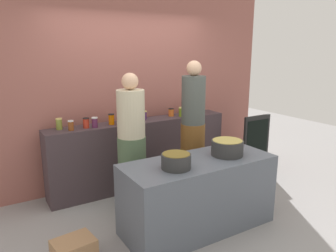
{
  "coord_description": "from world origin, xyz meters",
  "views": [
    {
      "loc": [
        -2.02,
        -2.99,
        1.99
      ],
      "look_at": [
        0.0,
        0.35,
        1.05
      ],
      "focal_mm": 34.83,
      "sensor_mm": 36.0,
      "label": 1
    }
  ],
  "objects_px": {
    "preserve_jar_7": "(144,115)",
    "preserve_jar_4": "(111,119)",
    "preserve_jar_12": "(201,109)",
    "preserve_jar_9": "(181,112)",
    "bread_crate": "(74,251)",
    "cooking_pot_center": "(227,148)",
    "preserve_jar_6": "(132,118)",
    "chalkboard_sign": "(256,145)",
    "preserve_jar_8": "(171,112)",
    "cooking_pot_left": "(176,161)",
    "preserve_jar_0": "(59,124)",
    "preserve_jar_3": "(95,122)",
    "preserve_jar_10": "(188,111)",
    "preserve_jar_11": "(190,109)",
    "preserve_jar_1": "(71,125)",
    "preserve_jar_5": "(121,119)",
    "preserve_jar_2": "(86,123)",
    "cook_with_tongs": "(132,149)"
  },
  "relations": [
    {
      "from": "preserve_jar_9",
      "to": "preserve_jar_10",
      "type": "xyz_separation_m",
      "value": [
        0.14,
        0.01,
        -0.01
      ]
    },
    {
      "from": "preserve_jar_2",
      "to": "preserve_jar_3",
      "type": "xyz_separation_m",
      "value": [
        0.11,
        -0.02,
        0.0
      ]
    },
    {
      "from": "preserve_jar_2",
      "to": "preserve_jar_7",
      "type": "height_order",
      "value": "preserve_jar_2"
    },
    {
      "from": "preserve_jar_2",
      "to": "preserve_jar_3",
      "type": "relative_size",
      "value": 0.98
    },
    {
      "from": "preserve_jar_4",
      "to": "preserve_jar_8",
      "type": "bearing_deg",
      "value": 3.22
    },
    {
      "from": "preserve_jar_6",
      "to": "chalkboard_sign",
      "type": "relative_size",
      "value": 0.12
    },
    {
      "from": "preserve_jar_8",
      "to": "preserve_jar_11",
      "type": "relative_size",
      "value": 0.83
    },
    {
      "from": "preserve_jar_10",
      "to": "preserve_jar_11",
      "type": "height_order",
      "value": "preserve_jar_11"
    },
    {
      "from": "preserve_jar_9",
      "to": "bread_crate",
      "type": "distance_m",
      "value": 2.55
    },
    {
      "from": "preserve_jar_2",
      "to": "cook_with_tongs",
      "type": "xyz_separation_m",
      "value": [
        0.38,
        -0.56,
        -0.27
      ]
    },
    {
      "from": "preserve_jar_8",
      "to": "preserve_jar_11",
      "type": "bearing_deg",
      "value": 1.77
    },
    {
      "from": "bread_crate",
      "to": "preserve_jar_7",
      "type": "bearing_deg",
      "value": 43.17
    },
    {
      "from": "preserve_jar_2",
      "to": "preserve_jar_5",
      "type": "height_order",
      "value": "preserve_jar_5"
    },
    {
      "from": "cook_with_tongs",
      "to": "bread_crate",
      "type": "xyz_separation_m",
      "value": [
        -0.95,
        -0.72,
        -0.66
      ]
    },
    {
      "from": "preserve_jar_1",
      "to": "chalkboard_sign",
      "type": "height_order",
      "value": "preserve_jar_1"
    },
    {
      "from": "cooking_pot_center",
      "to": "preserve_jar_11",
      "type": "bearing_deg",
      "value": 70.46
    },
    {
      "from": "preserve_jar_5",
      "to": "cook_with_tongs",
      "type": "xyz_separation_m",
      "value": [
        -0.1,
        -0.53,
        -0.27
      ]
    },
    {
      "from": "cooking_pot_center",
      "to": "bread_crate",
      "type": "bearing_deg",
      "value": 176.07
    },
    {
      "from": "preserve_jar_1",
      "to": "preserve_jar_5",
      "type": "height_order",
      "value": "preserve_jar_5"
    },
    {
      "from": "preserve_jar_0",
      "to": "preserve_jar_1",
      "type": "height_order",
      "value": "preserve_jar_0"
    },
    {
      "from": "preserve_jar_4",
      "to": "preserve_jar_9",
      "type": "distance_m",
      "value": 1.1
    },
    {
      "from": "preserve_jar_5",
      "to": "preserve_jar_8",
      "type": "relative_size",
      "value": 1.23
    },
    {
      "from": "preserve_jar_3",
      "to": "preserve_jar_9",
      "type": "distance_m",
      "value": 1.35
    },
    {
      "from": "preserve_jar_4",
      "to": "preserve_jar_12",
      "type": "relative_size",
      "value": 1.05
    },
    {
      "from": "preserve_jar_10",
      "to": "chalkboard_sign",
      "type": "height_order",
      "value": "preserve_jar_10"
    },
    {
      "from": "preserve_jar_2",
      "to": "preserve_jar_4",
      "type": "distance_m",
      "value": 0.35
    },
    {
      "from": "preserve_jar_0",
      "to": "preserve_jar_3",
      "type": "distance_m",
      "value": 0.44
    },
    {
      "from": "preserve_jar_4",
      "to": "cooking_pot_center",
      "type": "bearing_deg",
      "value": -59.69
    },
    {
      "from": "preserve_jar_6",
      "to": "bread_crate",
      "type": "relative_size",
      "value": 0.31
    },
    {
      "from": "preserve_jar_1",
      "to": "preserve_jar_9",
      "type": "distance_m",
      "value": 1.66
    },
    {
      "from": "preserve_jar_8",
      "to": "cooking_pot_left",
      "type": "bearing_deg",
      "value": -120.09
    },
    {
      "from": "preserve_jar_2",
      "to": "cooking_pot_left",
      "type": "height_order",
      "value": "preserve_jar_2"
    },
    {
      "from": "preserve_jar_6",
      "to": "preserve_jar_11",
      "type": "relative_size",
      "value": 0.8
    },
    {
      "from": "preserve_jar_1",
      "to": "cooking_pot_center",
      "type": "relative_size",
      "value": 0.35
    },
    {
      "from": "preserve_jar_4",
      "to": "preserve_jar_12",
      "type": "xyz_separation_m",
      "value": [
        1.51,
        -0.0,
        -0.0
      ]
    },
    {
      "from": "preserve_jar_11",
      "to": "bread_crate",
      "type": "bearing_deg",
      "value": -149.17
    },
    {
      "from": "preserve_jar_11",
      "to": "preserve_jar_12",
      "type": "relative_size",
      "value": 1.02
    },
    {
      "from": "preserve_jar_9",
      "to": "bread_crate",
      "type": "height_order",
      "value": "preserve_jar_9"
    },
    {
      "from": "preserve_jar_6",
      "to": "preserve_jar_12",
      "type": "distance_m",
      "value": 1.2
    },
    {
      "from": "preserve_jar_1",
      "to": "preserve_jar_9",
      "type": "bearing_deg",
      "value": 0.03
    },
    {
      "from": "chalkboard_sign",
      "to": "cook_with_tongs",
      "type": "bearing_deg",
      "value": -179.45
    },
    {
      "from": "preserve_jar_7",
      "to": "preserve_jar_11",
      "type": "bearing_deg",
      "value": -0.37
    },
    {
      "from": "preserve_jar_7",
      "to": "chalkboard_sign",
      "type": "relative_size",
      "value": 0.13
    },
    {
      "from": "preserve_jar_10",
      "to": "bread_crate",
      "type": "height_order",
      "value": "preserve_jar_10"
    },
    {
      "from": "preserve_jar_11",
      "to": "chalkboard_sign",
      "type": "bearing_deg",
      "value": -36.08
    },
    {
      "from": "preserve_jar_6",
      "to": "preserve_jar_9",
      "type": "xyz_separation_m",
      "value": [
        0.79,
        -0.05,
        0.01
      ]
    },
    {
      "from": "preserve_jar_7",
      "to": "preserve_jar_4",
      "type": "bearing_deg",
      "value": -172.23
    },
    {
      "from": "preserve_jar_10",
      "to": "chalkboard_sign",
      "type": "distance_m",
      "value": 1.23
    },
    {
      "from": "preserve_jar_6",
      "to": "chalkboard_sign",
      "type": "bearing_deg",
      "value": -16.51
    },
    {
      "from": "preserve_jar_6",
      "to": "chalkboard_sign",
      "type": "height_order",
      "value": "preserve_jar_6"
    }
  ]
}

